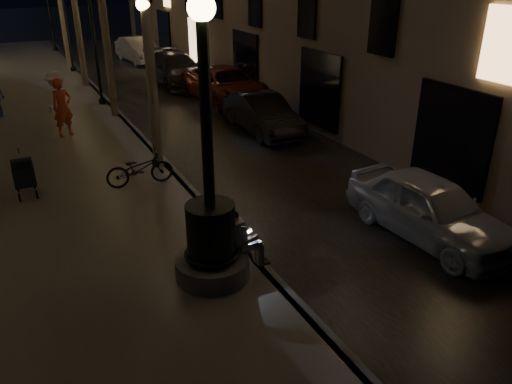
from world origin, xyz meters
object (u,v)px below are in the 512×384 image
lamp_curb_b (93,29)px  bicycle (140,169)px  car_second (263,114)px  pedestrian_red (63,108)px  car_fifth (139,50)px  stroller (23,173)px  car_front (430,208)px  lamp_curb_c (65,13)px  lamp_curb_d (48,3)px  pedestrian_white (57,98)px  fountain_lamppost (211,229)px  car_rear (176,69)px  car_third (226,85)px  lamp_curb_a (148,60)px  seated_man_laptop (241,237)px

lamp_curb_b → bicycle: lamp_curb_b is taller
car_second → bicycle: size_ratio=2.36×
pedestrian_red → car_fifth: bearing=43.8°
stroller → car_front: bearing=-37.1°
car_second → car_front: bearing=-90.4°
lamp_curb_c → car_second: lamp_curb_c is taller
lamp_curb_b → lamp_curb_d: same height
lamp_curb_c → car_fifth: 5.43m
pedestrian_white → bicycle: 6.86m
lamp_curb_d → car_front: (4.30, -30.43, -2.53)m
fountain_lamppost → car_fifth: (5.00, 24.20, -0.46)m
lamp_curb_b → car_rear: bearing=35.2°
stroller → car_third: size_ratio=0.23×
stroller → car_second: 8.46m
lamp_curb_d → car_front: size_ratio=1.16×
fountain_lamppost → lamp_curb_a: fountain_lamppost is taller
car_rear → car_fifth: size_ratio=1.17×
lamp_curb_d → car_third: (5.16, -17.28, -2.50)m
car_second → lamp_curb_a: bearing=-155.1°
lamp_curb_a → pedestrian_red: bearing=115.1°
stroller → car_rear: size_ratio=0.23×
seated_man_laptop → lamp_curb_c: size_ratio=0.26×
stroller → car_fifth: size_ratio=0.27×
bicycle → car_rear: bearing=-18.7°
fountain_lamppost → lamp_curb_b: fountain_lamppost is taller
car_second → car_third: car_third is taller
lamp_curb_c → stroller: bearing=-102.1°
lamp_curb_d → car_rear: 13.88m
car_rear → pedestrian_white: bearing=-139.3°
lamp_curb_b → bicycle: (-0.78, -9.15, -2.57)m
seated_man_laptop → car_rear: (4.39, 17.03, -0.11)m
car_third → pedestrian_white: 7.22m
car_fifth → pedestrian_white: 14.08m
pedestrian_red → pedestrian_white: 1.42m
fountain_lamppost → lamp_curb_d: bearing=88.7°
lamp_curb_a → lamp_curb_b: bearing=90.0°
bicycle → lamp_curb_d: bearing=2.2°
lamp_curb_a → car_fifth: size_ratio=1.06×
stroller → car_third: bearing=39.6°
lamp_curb_d → stroller: (-3.55, -24.51, -2.43)m
lamp_curb_a → car_front: 8.14m
car_second → car_third: size_ratio=0.78×
seated_man_laptop → stroller: (-3.46, 5.49, -0.07)m
car_front → car_rear: size_ratio=0.78×
pedestrian_white → lamp_curb_c: bearing=-160.0°
car_second → lamp_curb_d: bearing=102.7°
car_second → lamp_curb_c: bearing=109.0°
car_second → car_rear: (-0.23, 9.03, 0.09)m
stroller → pedestrian_white: 6.32m
lamp_curb_a → car_rear: bearing=68.7°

